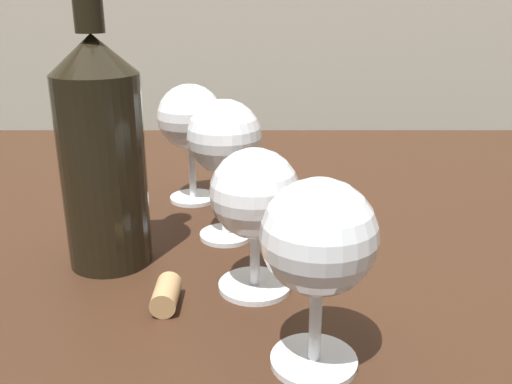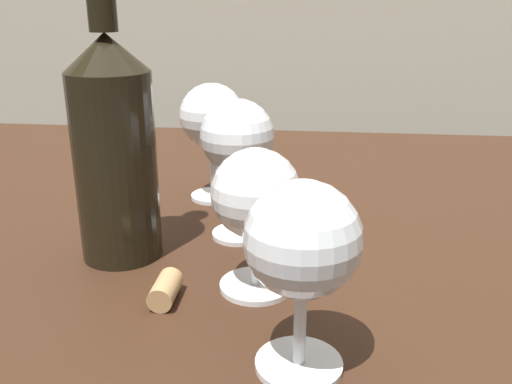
{
  "view_description": "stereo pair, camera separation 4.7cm",
  "coord_description": "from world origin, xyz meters",
  "px_view_note": "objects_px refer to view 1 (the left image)",
  "views": [
    {
      "loc": [
        -0.04,
        -0.64,
        0.96
      ],
      "look_at": [
        -0.04,
        -0.19,
        0.8
      ],
      "focal_mm": 39.02,
      "sensor_mm": 36.0,
      "label": 1
    },
    {
      "loc": [
        0.01,
        -0.64,
        0.96
      ],
      "look_at": [
        -0.04,
        -0.19,
        0.8
      ],
      "focal_mm": 39.02,
      "sensor_mm": 36.0,
      "label": 2
    }
  ],
  "objects_px": {
    "wine_glass_rose": "(256,198)",
    "cork": "(167,294)",
    "wine_glass_white": "(320,241)",
    "wine_glass_cabernet": "(192,119)",
    "wine_glass_pinot": "(226,141)",
    "wine_bottle": "(103,148)"
  },
  "relations": [
    {
      "from": "wine_glass_white",
      "to": "wine_glass_rose",
      "type": "bearing_deg",
      "value": 111.3
    },
    {
      "from": "wine_glass_pinot",
      "to": "wine_bottle",
      "type": "distance_m",
      "value": 0.13
    },
    {
      "from": "wine_glass_rose",
      "to": "cork",
      "type": "distance_m",
      "value": 0.11
    },
    {
      "from": "wine_glass_white",
      "to": "cork",
      "type": "relative_size",
      "value": 3.35
    },
    {
      "from": "wine_glass_white",
      "to": "wine_glass_cabernet",
      "type": "distance_m",
      "value": 0.36
    },
    {
      "from": "wine_glass_white",
      "to": "wine_glass_cabernet",
      "type": "relative_size",
      "value": 0.94
    },
    {
      "from": "wine_glass_pinot",
      "to": "cork",
      "type": "distance_m",
      "value": 0.18
    },
    {
      "from": "wine_glass_pinot",
      "to": "cork",
      "type": "xyz_separation_m",
      "value": [
        -0.04,
        -0.14,
        -0.1
      ]
    },
    {
      "from": "wine_glass_white",
      "to": "wine_bottle",
      "type": "relative_size",
      "value": 0.45
    },
    {
      "from": "wine_glass_white",
      "to": "wine_glass_rose",
      "type": "distance_m",
      "value": 0.12
    },
    {
      "from": "wine_glass_pinot",
      "to": "wine_glass_cabernet",
      "type": "xyz_separation_m",
      "value": [
        -0.05,
        0.12,
        -0.0
      ]
    },
    {
      "from": "wine_glass_rose",
      "to": "cork",
      "type": "bearing_deg",
      "value": -157.81
    },
    {
      "from": "wine_glass_white",
      "to": "wine_bottle",
      "type": "distance_m",
      "value": 0.25
    },
    {
      "from": "wine_glass_white",
      "to": "wine_glass_cabernet",
      "type": "xyz_separation_m",
      "value": [
        -0.12,
        0.34,
        0.01
      ]
    },
    {
      "from": "wine_glass_cabernet",
      "to": "wine_bottle",
      "type": "relative_size",
      "value": 0.48
    },
    {
      "from": "cork",
      "to": "wine_glass_cabernet",
      "type": "bearing_deg",
      "value": 91.02
    },
    {
      "from": "wine_glass_pinot",
      "to": "wine_glass_cabernet",
      "type": "relative_size",
      "value": 1.02
    },
    {
      "from": "wine_glass_cabernet",
      "to": "wine_glass_pinot",
      "type": "bearing_deg",
      "value": -67.54
    },
    {
      "from": "wine_glass_white",
      "to": "cork",
      "type": "height_order",
      "value": "wine_glass_white"
    },
    {
      "from": "wine_glass_white",
      "to": "wine_glass_rose",
      "type": "relative_size",
      "value": 1.07
    },
    {
      "from": "wine_glass_cabernet",
      "to": "cork",
      "type": "bearing_deg",
      "value": -88.98
    },
    {
      "from": "wine_glass_pinot",
      "to": "cork",
      "type": "relative_size",
      "value": 3.62
    }
  ]
}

